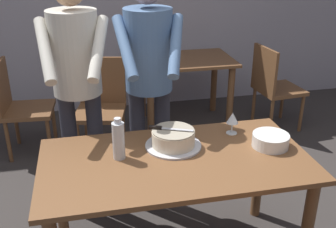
{
  "coord_description": "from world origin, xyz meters",
  "views": [
    {
      "loc": [
        -0.46,
        -1.95,
        1.91
      ],
      "look_at": [
        0.02,
        0.29,
        0.9
      ],
      "focal_mm": 42.91,
      "sensor_mm": 36.0,
      "label": 1
    }
  ],
  "objects_px": {
    "cake_knife": "(161,128)",
    "wine_glass_near": "(232,119)",
    "main_dining_table": "(175,176)",
    "background_chair_2": "(273,85)",
    "background_table": "(185,73)",
    "background_chair_0": "(19,105)",
    "cake_on_platter": "(173,139)",
    "person_standing_beside": "(77,76)",
    "person_cutting_cake": "(149,72)",
    "background_chair_1": "(101,103)",
    "water_bottle": "(119,140)",
    "plate_stack": "(270,140)"
  },
  "relations": [
    {
      "from": "background_table",
      "to": "background_chair_0",
      "type": "xyz_separation_m",
      "value": [
        -1.66,
        -0.32,
        -0.09
      ]
    },
    {
      "from": "wine_glass_near",
      "to": "background_chair_1",
      "type": "xyz_separation_m",
      "value": [
        -0.77,
        1.33,
        -0.36
      ]
    },
    {
      "from": "wine_glass_near",
      "to": "water_bottle",
      "type": "distance_m",
      "value": 0.76
    },
    {
      "from": "wine_glass_near",
      "to": "plate_stack",
      "type": "bearing_deg",
      "value": -52.67
    },
    {
      "from": "cake_on_platter",
      "to": "background_chair_0",
      "type": "height_order",
      "value": "background_chair_0"
    },
    {
      "from": "person_standing_beside",
      "to": "background_chair_0",
      "type": "bearing_deg",
      "value": 118.21
    },
    {
      "from": "cake_on_platter",
      "to": "person_standing_beside",
      "type": "xyz_separation_m",
      "value": [
        -0.54,
        0.5,
        0.27
      ]
    },
    {
      "from": "water_bottle",
      "to": "person_standing_beside",
      "type": "height_order",
      "value": "person_standing_beside"
    },
    {
      "from": "wine_glass_near",
      "to": "background_chair_0",
      "type": "xyz_separation_m",
      "value": [
        -1.51,
        1.46,
        -0.36
      ]
    },
    {
      "from": "background_chair_1",
      "to": "person_standing_beside",
      "type": "bearing_deg",
      "value": -100.77
    },
    {
      "from": "main_dining_table",
      "to": "background_chair_2",
      "type": "relative_size",
      "value": 1.71
    },
    {
      "from": "plate_stack",
      "to": "person_standing_beside",
      "type": "bearing_deg",
      "value": 150.75
    },
    {
      "from": "water_bottle",
      "to": "background_chair_0",
      "type": "xyz_separation_m",
      "value": [
        -0.77,
        1.62,
        -0.37
      ]
    },
    {
      "from": "background_table",
      "to": "background_chair_1",
      "type": "xyz_separation_m",
      "value": [
        -0.92,
        -0.45,
        -0.09
      ]
    },
    {
      "from": "plate_stack",
      "to": "person_standing_beside",
      "type": "distance_m",
      "value": 1.31
    },
    {
      "from": "cake_on_platter",
      "to": "person_cutting_cake",
      "type": "distance_m",
      "value": 0.55
    },
    {
      "from": "person_standing_beside",
      "to": "person_cutting_cake",
      "type": "bearing_deg",
      "value": -3.6
    },
    {
      "from": "cake_knife",
      "to": "wine_glass_near",
      "type": "distance_m",
      "value": 0.48
    },
    {
      "from": "main_dining_table",
      "to": "background_chair_1",
      "type": "xyz_separation_m",
      "value": [
        -0.35,
        1.57,
        -0.14
      ]
    },
    {
      "from": "wine_glass_near",
      "to": "background_chair_1",
      "type": "bearing_deg",
      "value": 120.09
    },
    {
      "from": "water_bottle",
      "to": "background_chair_0",
      "type": "height_order",
      "value": "water_bottle"
    },
    {
      "from": "cake_on_platter",
      "to": "water_bottle",
      "type": "distance_m",
      "value": 0.35
    },
    {
      "from": "water_bottle",
      "to": "cake_on_platter",
      "type": "bearing_deg",
      "value": 11.67
    },
    {
      "from": "plate_stack",
      "to": "background_chair_2",
      "type": "relative_size",
      "value": 0.24
    },
    {
      "from": "person_standing_beside",
      "to": "background_table",
      "type": "xyz_separation_m",
      "value": [
        1.1,
        1.38,
        -0.5
      ]
    },
    {
      "from": "main_dining_table",
      "to": "wine_glass_near",
      "type": "bearing_deg",
      "value": 29.09
    },
    {
      "from": "plate_stack",
      "to": "background_chair_0",
      "type": "relative_size",
      "value": 0.24
    },
    {
      "from": "water_bottle",
      "to": "person_standing_beside",
      "type": "distance_m",
      "value": 0.64
    },
    {
      "from": "person_standing_beside",
      "to": "background_chair_0",
      "type": "xyz_separation_m",
      "value": [
        -0.57,
        1.05,
        -0.58
      ]
    },
    {
      "from": "main_dining_table",
      "to": "background_chair_0",
      "type": "relative_size",
      "value": 1.71
    },
    {
      "from": "main_dining_table",
      "to": "background_chair_2",
      "type": "distance_m",
      "value": 2.25
    },
    {
      "from": "background_chair_0",
      "to": "cake_knife",
      "type": "bearing_deg",
      "value": -55.8
    },
    {
      "from": "cake_on_platter",
      "to": "background_chair_0",
      "type": "bearing_deg",
      "value": 125.38
    },
    {
      "from": "person_cutting_cake",
      "to": "background_chair_0",
      "type": "xyz_separation_m",
      "value": [
        -1.04,
        1.08,
        -0.58
      ]
    },
    {
      "from": "plate_stack",
      "to": "wine_glass_near",
      "type": "relative_size",
      "value": 1.53
    },
    {
      "from": "main_dining_table",
      "to": "cake_knife",
      "type": "bearing_deg",
      "value": 105.83
    },
    {
      "from": "wine_glass_near",
      "to": "person_cutting_cake",
      "type": "xyz_separation_m",
      "value": [
        -0.47,
        0.38,
        0.22
      ]
    },
    {
      "from": "plate_stack",
      "to": "water_bottle",
      "type": "xyz_separation_m",
      "value": [
        -0.91,
        0.05,
        0.07
      ]
    },
    {
      "from": "cake_on_platter",
      "to": "background_table",
      "type": "bearing_deg",
      "value": 73.43
    },
    {
      "from": "main_dining_table",
      "to": "water_bottle",
      "type": "height_order",
      "value": "water_bottle"
    },
    {
      "from": "water_bottle",
      "to": "person_standing_beside",
      "type": "relative_size",
      "value": 0.15
    },
    {
      "from": "cake_knife",
      "to": "water_bottle",
      "type": "distance_m",
      "value": 0.28
    },
    {
      "from": "background_table",
      "to": "background_chair_1",
      "type": "distance_m",
      "value": 1.03
    },
    {
      "from": "person_standing_beside",
      "to": "background_chair_0",
      "type": "distance_m",
      "value": 1.33
    },
    {
      "from": "person_cutting_cake",
      "to": "background_chair_1",
      "type": "distance_m",
      "value": 1.16
    },
    {
      "from": "background_table",
      "to": "person_standing_beside",
      "type": "bearing_deg",
      "value": -128.6
    },
    {
      "from": "background_table",
      "to": "cake_on_platter",
      "type": "bearing_deg",
      "value": -106.57
    },
    {
      "from": "main_dining_table",
      "to": "water_bottle",
      "type": "bearing_deg",
      "value": 166.85
    },
    {
      "from": "person_cutting_cake",
      "to": "background_chair_1",
      "type": "bearing_deg",
      "value": 107.47
    },
    {
      "from": "wine_glass_near",
      "to": "background_chair_0",
      "type": "distance_m",
      "value": 2.13
    }
  ]
}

